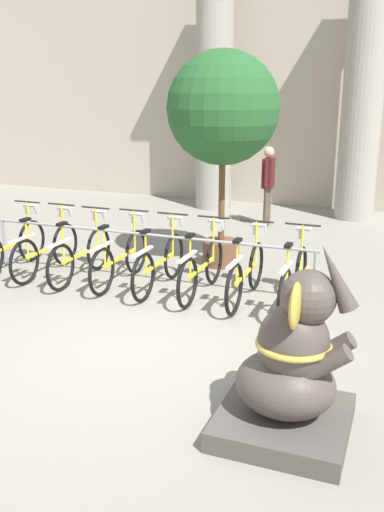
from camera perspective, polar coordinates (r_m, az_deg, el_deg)
ground_plane at (r=6.52m, az=-6.31°, el=-8.80°), size 60.00×60.00×0.00m
building_facade at (r=14.09m, az=10.29°, el=17.16°), size 20.00×0.20×6.00m
column_left at (r=13.55m, az=2.25°, el=15.84°), size 1.05×1.05×5.16m
column_right at (r=12.86m, az=16.72°, el=15.15°), size 1.05×1.05×5.16m
bike_rack at (r=8.27m, az=-4.93°, el=1.40°), size 5.06×0.05×0.77m
bicycle_0 at (r=9.41m, az=-17.53°, el=1.14°), size 0.48×1.74×1.02m
bicycle_1 at (r=9.04m, az=-14.29°, el=0.79°), size 0.48×1.74×1.02m
bicycle_2 at (r=8.67m, az=-10.97°, el=0.34°), size 0.48×1.74×1.02m
bicycle_3 at (r=8.40m, az=-7.11°, el=-0.02°), size 0.48×1.74×1.02m
bicycle_4 at (r=8.11m, az=-3.18°, el=-0.51°), size 0.48×1.74×1.02m
bicycle_5 at (r=7.88m, az=1.06°, el=-0.99°), size 0.48×1.74×1.02m
bicycle_6 at (r=7.68m, az=5.48°, el=-1.54°), size 0.48×1.74×1.02m
bicycle_7 at (r=7.55m, az=10.16°, el=-2.04°), size 0.48×1.74×1.02m
elephant_statue at (r=4.78m, az=9.84°, el=-11.28°), size 1.07×1.07×1.68m
person_pedestrian at (r=11.86m, az=7.61°, el=7.61°), size 0.22×0.47×1.63m
potted_tree at (r=8.92m, az=3.11°, el=14.15°), size 1.72×1.72×3.34m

